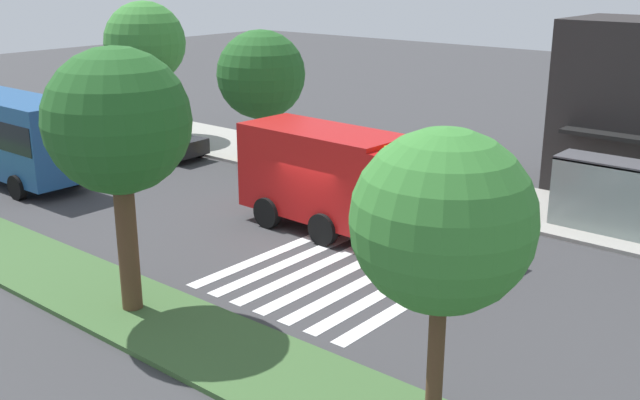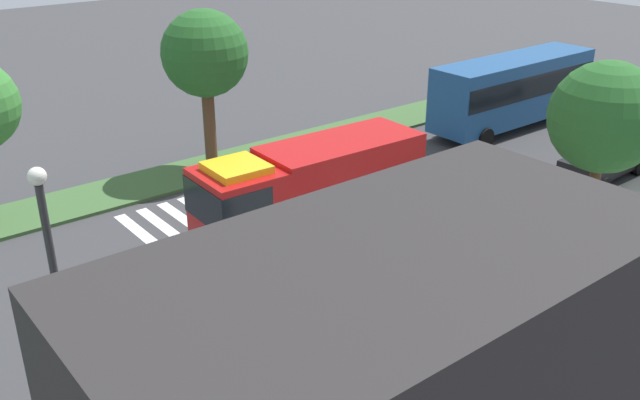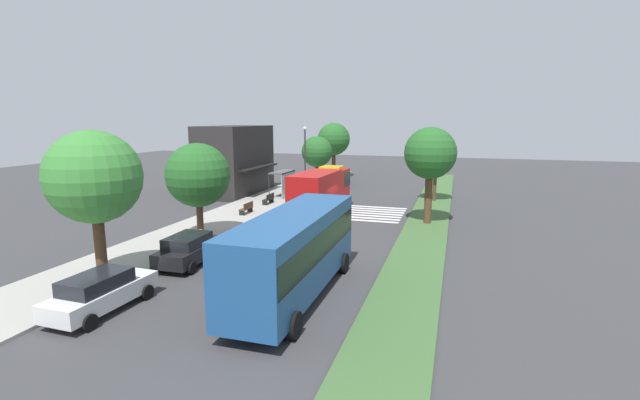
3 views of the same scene
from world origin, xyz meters
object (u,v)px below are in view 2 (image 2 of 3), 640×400
median_tree_far_west (205,55)px  fire_truck (305,191)px  bus_stop_shelter (238,336)px  bench_west_of_shelter (468,273)px  fire_hydrant (590,200)px  parked_car_mid (604,159)px  transit_bus (514,87)px  sidewalk_tree_west (605,118)px  street_lamp (58,295)px  bench_near_shelter (363,322)px

median_tree_far_west → fire_truck: bearing=82.5°
bus_stop_shelter → fire_truck: bearing=-138.2°
bench_west_of_shelter → median_tree_far_west: 14.76m
fire_hydrant → parked_car_mid: bearing=-155.4°
bus_stop_shelter → median_tree_far_west: bearing=-117.8°
transit_bus → sidewalk_tree_west: 11.63m
parked_car_mid → street_lamp: 24.21m
bench_west_of_shelter → sidewalk_tree_west: bearing=-177.0°
parked_car_mid → transit_bus: 7.41m
fire_truck → bus_stop_shelter: (6.29, 5.62, -0.15)m
parked_car_mid → bench_near_shelter: parked_car_mid is taller
bench_near_shelter → bench_west_of_shelter: bearing=180.0°
sidewalk_tree_west → fire_truck: bearing=-29.1°
parked_car_mid → street_lamp: street_lamp is taller
parked_car_mid → street_lamp: bearing=1.9°
fire_truck → fire_hydrant: 11.41m
parked_car_mid → street_lamp: size_ratio=0.67×
bus_stop_shelter → sidewalk_tree_west: bearing=-178.6°
transit_bus → bench_west_of_shelter: size_ratio=6.36×
sidewalk_tree_west → median_tree_far_west: (8.31, -13.62, 1.03)m
bench_near_shelter → median_tree_far_west: 15.11m
bench_near_shelter → street_lamp: 8.45m
bench_west_of_shelter → parked_car_mid: bearing=-167.7°
transit_bus → fire_hydrant: size_ratio=14.54×
fire_truck → median_tree_far_west: 9.00m
fire_truck → bench_near_shelter: bearing=69.8°
transit_bus → street_lamp: size_ratio=1.52×
bus_stop_shelter → fire_hydrant: (-16.54, -0.87, -1.40)m
transit_bus → median_tree_far_west: median_tree_far_west is taller
fire_truck → transit_bus: transit_bus is taller
bus_stop_shelter → sidewalk_tree_west: size_ratio=0.58×
bus_stop_shelter → sidewalk_tree_west: 15.86m
bench_west_of_shelter → street_lamp: size_ratio=0.24×
bench_near_shelter → bench_west_of_shelter: (-4.36, 0.00, 0.00)m
transit_bus → bench_near_shelter: size_ratio=6.36×
parked_car_mid → bench_west_of_shelter: parked_car_mid is taller
parked_car_mid → bench_west_of_shelter: bearing=9.8°
bench_west_of_shelter → street_lamp: (12.03, -0.79, 3.46)m
bench_west_of_shelter → fire_hydrant: bearing=-173.8°
bus_stop_shelter → fire_hydrant: size_ratio=5.00×
fire_truck → bus_stop_shelter: size_ratio=2.47×
sidewalk_tree_west → bench_near_shelter: bearing=1.9°
parked_car_mid → fire_hydrant: bearing=22.1°
transit_bus → bus_stop_shelter: transit_bus is taller
fire_truck → transit_bus: size_ratio=0.85×
transit_bus → parked_car_mid: bearing=-109.8°
street_lamp → fire_truck: bearing=-154.1°
bench_near_shelter → fire_hydrant: bench_near_shelter is taller
transit_bus → bench_near_shelter: bearing=-153.3°
street_lamp → median_tree_far_west: 17.27m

